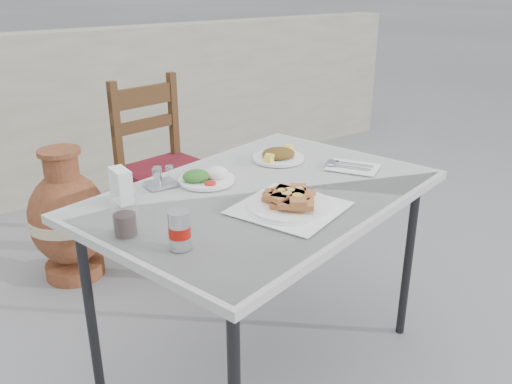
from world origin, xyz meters
TOP-DOWN VIEW (x-y plane):
  - ground at (0.00, 0.00)m, footprint 80.00×80.00m
  - cafe_table at (-0.16, 0.05)m, footprint 1.51×1.20m
  - pide_plate at (-0.19, -0.14)m, footprint 0.44×0.44m
  - salad_rice_plate at (-0.29, 0.25)m, footprint 0.22×0.22m
  - salad_chopped_plate at (0.11, 0.30)m, footprint 0.23×0.23m
  - soda_can at (-0.64, -0.18)m, footprint 0.07×0.07m
  - cola_glass at (-0.74, 0.00)m, footprint 0.08×0.08m
  - napkin_holder at (-0.64, 0.26)m, footprint 0.07×0.10m
  - condiment_caddy at (-0.45, 0.32)m, footprint 0.12×0.10m
  - cutlery_napkin at (0.29, 0.04)m, footprint 0.25×0.26m
  - chair at (-0.02, 1.20)m, footprint 0.53×0.53m
  - terracotta_urn at (-0.57, 1.26)m, footprint 0.42×0.42m
  - back_wall at (0.00, 2.50)m, footprint 6.00×0.25m

SIDE VIEW (x-z plane):
  - ground at x=0.00m, z-range 0.00..0.00m
  - terracotta_urn at x=-0.57m, z-range -0.03..0.71m
  - chair at x=-0.02m, z-range 0.02..1.06m
  - back_wall at x=0.00m, z-range 0.00..1.20m
  - cafe_table at x=-0.16m, z-range 0.35..1.16m
  - cutlery_napkin at x=0.29m, z-range 0.81..0.82m
  - salad_chopped_plate at x=0.11m, z-range 0.80..0.85m
  - salad_rice_plate at x=-0.29m, z-range 0.80..0.86m
  - condiment_caddy at x=-0.45m, z-range 0.80..0.88m
  - pide_plate at x=-0.19m, z-range 0.81..0.88m
  - cola_glass at x=-0.74m, z-range 0.80..0.92m
  - soda_can at x=-0.64m, z-range 0.81..0.93m
  - napkin_holder at x=-0.64m, z-range 0.81..0.93m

